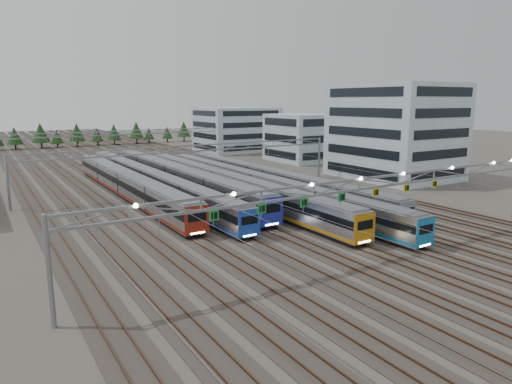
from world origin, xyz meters
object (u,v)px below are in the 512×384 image
depot_bldg_mid (302,138)px  depot_bldg_north (237,129)px  train_b (149,180)px  train_f (269,179)px  train_d (219,182)px  gantry_mid (192,154)px  depot_bldg_south (395,131)px  train_a (127,184)px  gantry_near (359,187)px  train_c (174,176)px  train_e (258,185)px  gantry_far (119,137)px

depot_bldg_mid → depot_bldg_north: size_ratio=0.73×
train_b → depot_bldg_mid: bearing=22.3°
train_f → depot_bldg_mid: depot_bldg_mid is taller
train_d → train_f: bearing=-9.3°
gantry_mid → depot_bldg_south: (40.26, -8.42, 2.87)m
train_a → train_f: (22.50, -7.45, -0.14)m
train_a → gantry_near: 42.32m
train_a → depot_bldg_south: depot_bldg_south is taller
train_f → train_d: bearing=170.7°
train_d → gantry_near: gantry_near is taller
train_b → train_c: bearing=5.1°
depot_bldg_north → train_f: bearing=-114.3°
train_b → train_c: size_ratio=1.06×
depot_bldg_mid → train_c: bearing=-156.0°
train_c → train_d: size_ratio=0.94×
train_e → gantry_far: (-6.75, 55.68, 4.33)m
train_c → train_e: bearing=-56.6°
gantry_far → train_e: bearing=-83.1°
train_b → gantry_mid: (6.75, -2.57, 4.30)m
train_d → gantry_near: bearing=-93.8°
train_a → train_b: size_ratio=0.82×
train_e → train_c: bearing=123.4°
gantry_near → depot_bldg_north: 99.34m
train_b → train_c: train_c is taller
gantry_near → gantry_far: size_ratio=1.00×
train_b → train_e: (13.50, -13.25, -0.03)m
train_b → depot_bldg_north: size_ratio=3.02×
gantry_near → depot_bldg_mid: bearing=56.9°
train_e → gantry_far: 56.26m
train_a → gantry_mid: (11.25, -0.40, 4.19)m
depot_bldg_north → train_d: bearing=-121.8°
train_c → gantry_near: 43.40m
train_d → train_a: bearing=156.1°
train_e → gantry_far: bearing=96.9°
gantry_near → train_a: bearing=105.5°
train_f → train_a: bearing=161.7°
train_c → train_f: train_c is taller
train_b → depot_bldg_mid: depot_bldg_mid is taller
train_c → train_e: train_c is taller
train_a → train_f: size_ratio=0.91×
gantry_far → depot_bldg_north: (37.78, 6.74, 0.21)m
train_f → gantry_near: 35.31m
gantry_near → depot_bldg_mid: depot_bldg_mid is taller
depot_bldg_south → depot_bldg_mid: size_ratio=1.38×
train_b → train_f: size_ratio=1.11×
depot_bldg_south → train_a: bearing=170.3°
train_a → train_c: 9.36m
gantry_near → depot_bldg_south: depot_bldg_south is taller
depot_bldg_south → depot_bldg_mid: bearing=89.7°
train_c → depot_bldg_south: size_ratio=2.84×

